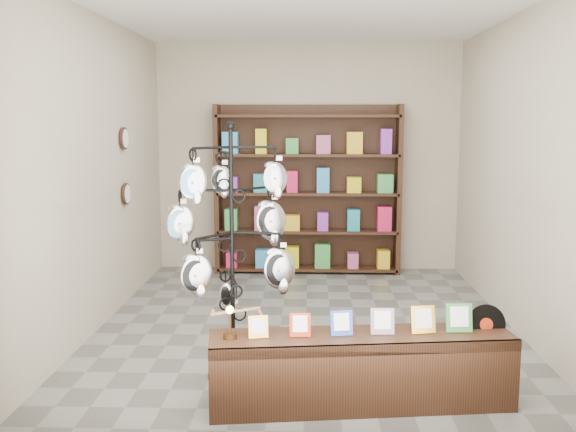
{
  "coord_description": "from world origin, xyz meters",
  "views": [
    {
      "loc": [
        0.04,
        -6.07,
        1.98
      ],
      "look_at": [
        -0.14,
        -1.0,
        1.23
      ],
      "focal_mm": 40.0,
      "sensor_mm": 36.0,
      "label": 1
    }
  ],
  "objects": [
    {
      "name": "ground",
      "position": [
        0.0,
        0.0,
        0.0
      ],
      "size": [
        5.0,
        5.0,
        0.0
      ],
      "primitive_type": "plane",
      "color": "slate",
      "rests_on": "ground"
    },
    {
      "name": "room_envelope",
      "position": [
        0.0,
        0.0,
        1.85
      ],
      "size": [
        5.0,
        5.0,
        5.0
      ],
      "color": "#B2A98F",
      "rests_on": "ground"
    },
    {
      "name": "display_tree",
      "position": [
        -0.56,
        -1.31,
        1.14
      ],
      "size": [
        1.08,
        1.08,
        1.98
      ],
      "rotation": [
        0.0,
        0.0,
        0.4
      ],
      "color": "black",
      "rests_on": "ground"
    },
    {
      "name": "front_shelf",
      "position": [
        0.4,
        -1.78,
        0.26
      ],
      "size": [
        2.14,
        0.69,
        0.75
      ],
      "rotation": [
        0.0,
        0.0,
        0.12
      ],
      "color": "black",
      "rests_on": "ground"
    },
    {
      "name": "back_shelving",
      "position": [
        0.0,
        2.3,
        1.03
      ],
      "size": [
        2.42,
        0.36,
        2.2
      ],
      "color": "black",
      "rests_on": "ground"
    },
    {
      "name": "wall_clocks",
      "position": [
        -1.97,
        0.8,
        1.5
      ],
      "size": [
        0.03,
        0.24,
        0.84
      ],
      "color": "black",
      "rests_on": "ground"
    }
  ]
}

